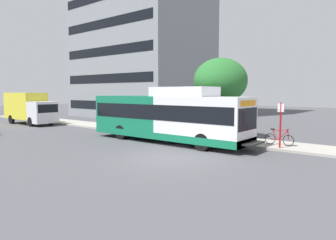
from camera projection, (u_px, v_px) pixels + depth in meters
The scene contains 8 objects.
ground_plane at pixel (74, 142), 20.20m from camera, with size 120.00×120.00×0.00m, color #4C4C51.
sidewalk_curb at pixel (165, 133), 24.33m from camera, with size 3.00×56.00×0.14m, color #A8A399.
transit_bus at pixel (167, 117), 20.26m from camera, with size 2.58×12.25×3.65m.
bus_stop_sign_pole at pixel (281, 122), 17.33m from camera, with size 0.10×0.36×2.60m.
bicycle_parked at pixel (279, 138), 18.37m from camera, with size 0.52×1.76×1.02m.
street_tree_near_stop at pixel (220, 81), 21.62m from camera, with size 3.79×3.79×5.59m.
box_truck_background at pixel (30, 107), 31.56m from camera, with size 2.32×7.01×3.25m.
lattice_comm_tower at pixel (86, 65), 54.50m from camera, with size 1.10×1.10×24.73m.
Camera 1 is at (-11.55, -9.44, 3.33)m, focal length 32.64 mm.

